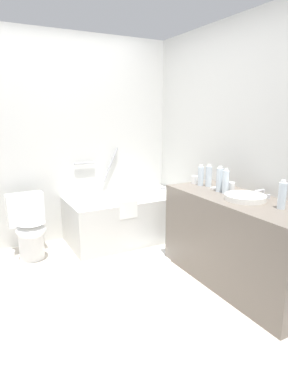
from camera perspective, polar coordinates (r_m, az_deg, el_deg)
The scene contains 18 objects.
ground_plane at distance 3.09m, azimuth -9.55°, elevation -16.99°, with size 4.15×4.15×0.00m, color beige.
wall_back_tiled at distance 4.06m, azimuth -16.83°, elevation 8.58°, with size 3.55×0.10×2.48m, color silver.
wall_right_mirror at distance 3.52m, azimuth 15.72°, elevation 7.94°, with size 0.10×3.15×2.48m, color silver.
bathtub at distance 4.09m, azimuth -3.17°, elevation -4.29°, with size 1.44×0.77×1.13m.
toilet at distance 3.79m, azimuth -19.57°, elevation -5.96°, with size 0.40×0.49×0.71m.
vanity_counter at distance 3.15m, azimuth 16.10°, elevation -8.35°, with size 0.59×1.55×0.83m, color #6B6056.
sink_basin at distance 2.96m, azimuth 17.42°, elevation -0.90°, with size 0.36×0.36×0.05m, color white.
sink_faucet at distance 3.11m, azimuth 20.11°, elevation -0.24°, with size 0.13×0.15×0.07m.
water_bottle_0 at distance 3.19m, azimuth 13.19°, elevation 2.13°, with size 0.07×0.07×0.25m.
water_bottle_1 at distance 3.42m, azimuth 9.97°, elevation 2.82°, with size 0.06×0.06×0.22m.
water_bottle_2 at distance 3.40m, azimuth 11.35°, elevation 2.77°, with size 0.06×0.06×0.23m.
water_bottle_3 at distance 3.13m, azimuth 14.19°, elevation 1.77°, with size 0.06×0.06×0.24m.
water_bottle_4 at distance 2.77m, azimuth 23.17°, elevation -0.54°, with size 0.06×0.06×0.23m.
drinking_glass_1 at distance 3.51m, azimuth 8.90°, elevation 2.13°, with size 0.07×0.07×0.08m, color white.
drinking_glass_2 at distance 3.20m, azimuth 15.13°, elevation 0.81°, with size 0.06×0.06×0.10m, color white.
soap_dish at distance 3.30m, azimuth 12.51°, elevation 0.65°, with size 0.09×0.06×0.02m, color white.
bath_mat at distance 3.75m, azimuth 2.77°, elevation -10.91°, with size 0.58×0.39×0.01m, color white.
toilet_paper_roll at distance 3.88m, azimuth -22.55°, elevation -10.35°, with size 0.11×0.11×0.11m, color white.
Camera 1 is at (-0.79, -2.54, 1.57)m, focal length 30.27 mm.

